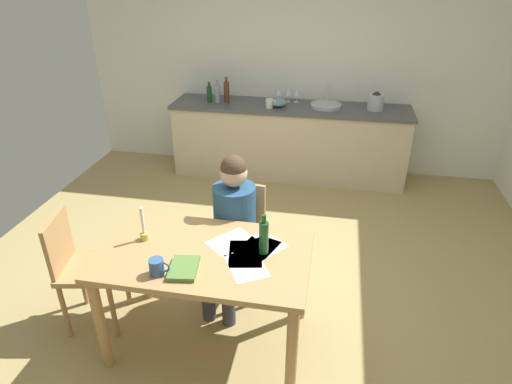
{
  "coord_description": "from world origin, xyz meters",
  "views": [
    {
      "loc": [
        0.53,
        -2.77,
        2.39
      ],
      "look_at": [
        -0.01,
        0.09,
        0.85
      ],
      "focal_mm": 30.38,
      "sensor_mm": 36.0,
      "label": 1
    }
  ],
  "objects": [
    {
      "name": "candlestick",
      "position": [
        -0.65,
        -0.54,
        0.83
      ],
      "size": [
        0.06,
        0.06,
        0.24
      ],
      "color": "gold",
      "rests_on": "dining_table"
    },
    {
      "name": "chair_at_table",
      "position": [
        -0.14,
        0.03,
        0.5
      ],
      "size": [
        0.45,
        0.45,
        0.88
      ],
      "color": "tan",
      "rests_on": "ground"
    },
    {
      "name": "wine_glass_near_sink",
      "position": [
        0.06,
        2.39,
        1.01
      ],
      "size": [
        0.07,
        0.07,
        0.15
      ],
      "color": "silver",
      "rests_on": "kitchen_counter"
    },
    {
      "name": "wine_glass_by_kettle",
      "position": [
        -0.04,
        2.39,
        1.01
      ],
      "size": [
        0.07,
        0.07,
        0.15
      ],
      "color": "silver",
      "rests_on": "kitchen_counter"
    },
    {
      "name": "paper_bill",
      "position": [
        0.08,
        -0.7,
        0.76
      ],
      "size": [
        0.33,
        0.36,
        0.0
      ],
      "primitive_type": "cube",
      "rotation": [
        0.0,
        0.0,
        0.53
      ],
      "color": "white",
      "rests_on": "dining_table"
    },
    {
      "name": "chair_side_empty",
      "position": [
        -1.14,
        -0.58,
        0.5
      ],
      "size": [
        0.47,
        0.47,
        0.89
      ],
      "color": "tan",
      "rests_on": "ground"
    },
    {
      "name": "paper_receipt",
      "position": [
        0.05,
        -0.58,
        0.76
      ],
      "size": [
        0.26,
        0.33,
        0.0
      ],
      "primitive_type": "cube",
      "rotation": [
        0.0,
        0.0,
        0.19
      ],
      "color": "white",
      "rests_on": "dining_table"
    },
    {
      "name": "kitchen_counter",
      "position": [
        0.0,
        2.24,
        0.45
      ],
      "size": [
        2.84,
        0.64,
        0.9
      ],
      "color": "beige",
      "rests_on": "ground"
    },
    {
      "name": "paper_letter",
      "position": [
        0.11,
        -0.51,
        0.76
      ],
      "size": [
        0.3,
        0.35,
        0.0
      ],
      "primitive_type": "cube",
      "rotation": [
        0.0,
        0.0,
        -0.36
      ],
      "color": "white",
      "rests_on": "dining_table"
    },
    {
      "name": "bottle_wine_red",
      "position": [
        -0.77,
        2.22,
        1.03
      ],
      "size": [
        0.07,
        0.07,
        0.31
      ],
      "color": "#593319",
      "rests_on": "kitchen_counter"
    },
    {
      "name": "sink_unit",
      "position": [
        0.42,
        2.24,
        0.92
      ],
      "size": [
        0.36,
        0.36,
        0.24
      ],
      "color": "#B2B7BC",
      "rests_on": "kitchen_counter"
    },
    {
      "name": "stovetop_kettle",
      "position": [
        0.98,
        2.24,
        1.0
      ],
      "size": [
        0.18,
        0.18,
        0.22
      ],
      "color": "#B7BABF",
      "rests_on": "kitchen_counter"
    },
    {
      "name": "wall_back",
      "position": [
        0.0,
        2.6,
        1.3
      ],
      "size": [
        5.2,
        0.12,
        2.6
      ],
      "primitive_type": "cube",
      "color": "silver",
      "rests_on": "ground"
    },
    {
      "name": "mixing_bowl",
      "position": [
        -0.14,
        2.17,
        0.95
      ],
      "size": [
        0.21,
        0.21,
        0.09
      ],
      "primitive_type": "ellipsoid",
      "color": "#668C99",
      "rests_on": "kitchen_counter"
    },
    {
      "name": "paper_notice",
      "position": [
        -0.07,
        -0.47,
        0.76
      ],
      "size": [
        0.35,
        0.36,
        0.0
      ],
      "primitive_type": "cube",
      "rotation": [
        0.0,
        0.0,
        -0.7
      ],
      "color": "white",
      "rests_on": "dining_table"
    },
    {
      "name": "coffee_mug",
      "position": [
        -0.42,
        -0.87,
        0.81
      ],
      "size": [
        0.13,
        0.09,
        0.1
      ],
      "color": "#33598C",
      "rests_on": "dining_table"
    },
    {
      "name": "dining_table",
      "position": [
        -0.21,
        -0.61,
        0.65
      ],
      "size": [
        1.34,
        0.81,
        0.76
      ],
      "color": "tan",
      "rests_on": "ground"
    },
    {
      "name": "person_seated",
      "position": [
        -0.16,
        -0.11,
        0.68
      ],
      "size": [
        0.37,
        0.62,
        1.19
      ],
      "color": "navy",
      "rests_on": "ground"
    },
    {
      "name": "bottle_vinegar",
      "position": [
        -0.88,
        2.2,
        1.02
      ],
      "size": [
        0.07,
        0.07,
        0.27
      ],
      "color": "#8C999E",
      "rests_on": "kitchen_counter"
    },
    {
      "name": "wine_bottle_on_table",
      "position": [
        0.16,
        -0.55,
        0.88
      ],
      "size": [
        0.06,
        0.06,
        0.28
      ],
      "color": "#194C23",
      "rests_on": "dining_table"
    },
    {
      "name": "teacup_on_counter",
      "position": [
        -0.23,
        2.09,
        0.95
      ],
      "size": [
        0.12,
        0.08,
        0.11
      ],
      "color": "white",
      "rests_on": "kitchen_counter"
    },
    {
      "name": "book_magazine",
      "position": [
        -0.28,
        -0.81,
        0.77
      ],
      "size": [
        0.19,
        0.25,
        0.03
      ],
      "primitive_type": "cube",
      "rotation": [
        0.0,
        0.0,
        0.14
      ],
      "color": "#547936",
      "rests_on": "dining_table"
    },
    {
      "name": "bottle_oil",
      "position": [
        -0.98,
        2.2,
        1.0
      ],
      "size": [
        0.06,
        0.06,
        0.24
      ],
      "color": "#194C23",
      "rests_on": "kitchen_counter"
    },
    {
      "name": "paper_envelope",
      "position": [
        0.14,
        -0.5,
        0.76
      ],
      "size": [
        0.34,
        0.36,
        0.0
      ],
      "primitive_type": "cube",
      "rotation": [
        0.0,
        0.0,
        -0.64
      ],
      "color": "white",
      "rests_on": "dining_table"
    },
    {
      "name": "ground_plane",
      "position": [
        0.0,
        0.0,
        -0.02
      ],
      "size": [
        5.2,
        5.2,
        0.04
      ],
      "primitive_type": "cube",
      "color": "tan"
    },
    {
      "name": "wine_glass_back_left",
      "position": [
        -0.17,
        2.39,
        1.01
      ],
      "size": [
        0.07,
        0.07,
        0.15
      ],
      "color": "silver",
      "rests_on": "kitchen_counter"
    }
  ]
}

